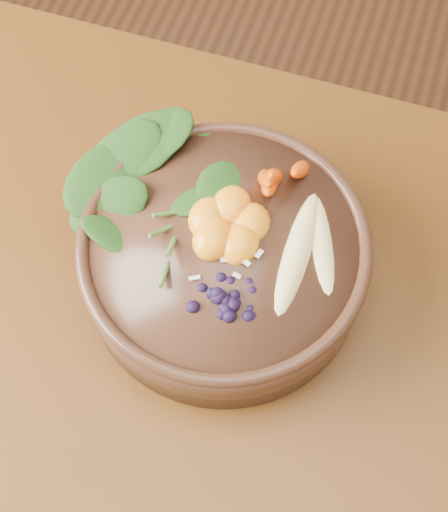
{
  "coord_description": "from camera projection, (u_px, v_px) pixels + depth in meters",
  "views": [
    {
      "loc": [
        -0.09,
        -0.18,
        1.47
      ],
      "look_at": [
        -0.19,
        0.14,
        0.8
      ],
      "focal_mm": 50.0,
      "sensor_mm": 36.0,
      "label": 1
    }
  ],
  "objects": [
    {
      "name": "coconut_flakes",
      "position": [
        224.0,
        259.0,
        0.71
      ],
      "size": [
        0.11,
        0.09,
        0.01
      ],
      "primitive_type": null,
      "rotation": [
        0.0,
        0.0,
        0.19
      ],
      "color": "white",
      "rests_on": "stoneware_bowl"
    },
    {
      "name": "blueberry_pile",
      "position": [
        219.0,
        290.0,
        0.68
      ],
      "size": [
        0.16,
        0.13,
        0.04
      ],
      "primitive_type": null,
      "rotation": [
        0.0,
        0.0,
        0.19
      ],
      "color": "black",
      "rests_on": "stoneware_bowl"
    },
    {
      "name": "stoneware_bowl",
      "position": [
        224.0,
        260.0,
        0.76
      ],
      "size": [
        0.36,
        0.36,
        0.08
      ],
      "primitive_type": "cylinder",
      "rotation": [
        0.0,
        0.0,
        0.19
      ],
      "color": "#3F2417",
      "rests_on": "dining_table"
    },
    {
      "name": "kale_heap",
      "position": [
        186.0,
        174.0,
        0.74
      ],
      "size": [
        0.23,
        0.21,
        0.05
      ],
      "primitive_type": null,
      "rotation": [
        0.0,
        0.0,
        0.19
      ],
      "color": "#1C4312",
      "rests_on": "stoneware_bowl"
    },
    {
      "name": "carrot_cluster",
      "position": [
        287.0,
        159.0,
        0.72
      ],
      "size": [
        0.07,
        0.07,
        0.08
      ],
      "primitive_type": null,
      "rotation": [
        0.0,
        0.0,
        0.19
      ],
      "color": "#D73E02",
      "rests_on": "stoneware_bowl"
    },
    {
      "name": "banana_halves",
      "position": [
        311.0,
        241.0,
        0.71
      ],
      "size": [
        0.08,
        0.17,
        0.03
      ],
      "rotation": [
        0.0,
        0.0,
        0.19
      ],
      "color": "#E0CC84",
      "rests_on": "stoneware_bowl"
    },
    {
      "name": "dining_table",
      "position": [
        349.0,
        471.0,
        0.79
      ],
      "size": [
        1.6,
        0.9,
        0.75
      ],
      "color": "#331C0C",
      "rests_on": "ground"
    },
    {
      "name": "mandarin_cluster",
      "position": [
        228.0,
        219.0,
        0.72
      ],
      "size": [
        0.1,
        0.11,
        0.03
      ],
      "primitive_type": null,
      "rotation": [
        0.0,
        0.0,
        0.19
      ],
      "color": "orange",
      "rests_on": "stoneware_bowl"
    }
  ]
}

